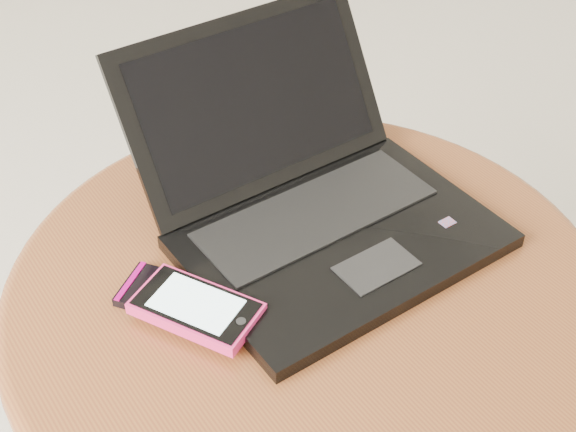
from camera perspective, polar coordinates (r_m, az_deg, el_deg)
table at (r=0.95m, az=1.33°, el=-9.23°), size 0.66×0.66×0.53m
laptop at (r=0.91m, az=1.96°, el=1.21°), size 0.34×0.35×0.20m
phone_black at (r=0.84m, az=-8.06°, el=-5.73°), size 0.12×0.13×0.01m
phone_pink at (r=0.81m, az=-6.58°, el=-6.56°), size 0.12×0.14×0.02m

